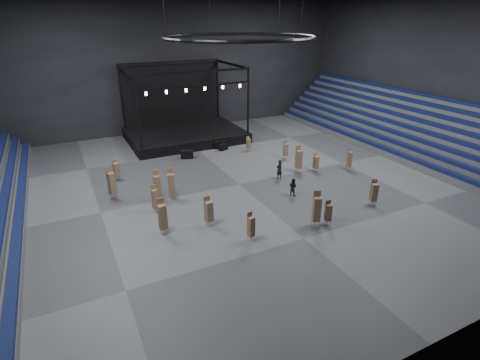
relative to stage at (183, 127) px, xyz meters
name	(u,v)px	position (x,y,z in m)	size (l,w,h in m)	color
floor	(239,184)	(0.00, -16.24, -1.45)	(50.00, 50.00, 0.00)	#4B4B4E
wall_back	(168,62)	(0.00, 4.76, 7.55)	(50.00, 0.20, 18.00)	black
wall_front	(479,173)	(0.00, -37.24, 7.55)	(50.00, 0.20, 18.00)	black
wall_right	(439,70)	(25.00, -16.24, 7.55)	(0.20, 42.00, 18.00)	black
bleachers_right	(414,135)	(22.94, -16.24, 0.28)	(7.20, 40.00, 6.40)	#525255
stage	(183,127)	(0.00, 0.00, 0.00)	(14.00, 10.00, 9.20)	black
truss_ring	(239,37)	(0.00, -16.24, 11.55)	(12.30, 12.30, 5.15)	black
flight_case_left	(187,154)	(-2.06, -7.32, -1.00)	(1.35, 0.68, 0.90)	black
flight_case_mid	(223,147)	(2.70, -6.55, -1.09)	(1.07, 0.54, 0.71)	black
flight_case_right	(220,144)	(2.61, -5.77, -0.99)	(1.37, 0.68, 0.91)	black
chair_stack_0	(116,169)	(-10.11, -10.14, -0.33)	(0.58, 0.58, 2.08)	silver
chair_stack_1	(163,216)	(-8.76, -21.60, -0.01)	(0.58, 0.58, 2.80)	silver
chair_stack_2	(209,211)	(-5.39, -22.04, -0.18)	(0.61, 0.61, 2.41)	silver
chair_stack_3	(171,184)	(-6.55, -16.41, -0.01)	(0.63, 0.63, 2.81)	silver
chair_stack_4	(111,183)	(-11.11, -14.04, 0.02)	(0.69, 0.69, 2.90)	silver
chair_stack_5	(316,162)	(8.40, -16.81, -0.41)	(0.53, 0.53, 1.93)	silver
chair_stack_6	(374,192)	(8.15, -24.99, -0.24)	(0.62, 0.62, 2.30)	silver
chair_stack_7	(328,212)	(2.75, -25.86, -0.40)	(0.52, 0.52, 1.99)	silver
chair_stack_8	(349,159)	(11.56, -18.14, -0.22)	(0.55, 0.55, 2.42)	silver
chair_stack_9	(248,143)	(5.18, -8.23, -0.50)	(0.42, 0.42, 1.76)	silver
chair_stack_10	(157,185)	(-7.69, -16.15, -0.04)	(0.51, 0.51, 2.76)	silver
chair_stack_11	(155,198)	(-8.42, -18.04, -0.26)	(0.47, 0.47, 2.32)	silver
chair_stack_12	(317,208)	(1.83, -25.59, 0.01)	(0.71, 0.71, 2.84)	silver
chair_stack_13	(286,149)	(7.62, -12.35, -0.35)	(0.52, 0.52, 2.07)	silver
chair_stack_14	(299,159)	(6.75, -16.13, -0.02)	(0.59, 0.59, 2.77)	silver
chair_stack_15	(251,226)	(-3.49, -25.20, -0.32)	(0.49, 0.49, 2.19)	silver
man_center	(279,169)	(4.08, -16.77, -0.47)	(0.72, 0.47, 1.96)	black
crew_member	(293,187)	(3.23, -20.40, -0.66)	(0.77, 0.60, 1.58)	black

